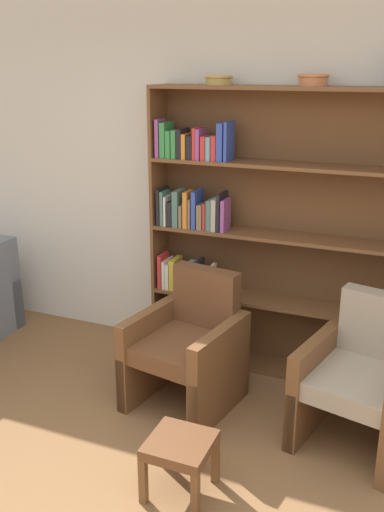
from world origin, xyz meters
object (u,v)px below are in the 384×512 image
bowl_sage (313,79)px  armchair_cushioned (362,381)px  armchair_leather (188,347)px  bowl_slate (219,79)px  footstool (180,450)px  bookshelf (270,238)px

bowl_sage → armchair_cushioned: size_ratio=0.23×
bowl_sage → armchair_leather: (-0.60, -0.66, -1.73)m
bowl_slate → footstool: (0.36, -1.52, -1.86)m
bowl_slate → bookshelf: bearing=3.2°
armchair_cushioned → footstool: 1.20m
bookshelf → armchair_cushioned: bookshelf is taller
armchair_leather → armchair_cushioned: size_ratio=1.00×
bowl_slate → footstool: bowl_slate is taller
bookshelf → armchair_cushioned: bearing=-40.9°
bowl_slate → armchair_leather: size_ratio=0.22×
armchair_leather → armchair_cushioned: same height
armchair_cushioned → bookshelf: bearing=-27.7°
bowl_sage → footstool: bearing=-100.8°
bookshelf → bowl_sage: bowl_sage is taller
bookshelf → bowl_sage: bearing=-5.2°
footstool → armchair_leather: bearing=109.9°
bowl_sage → armchair_cushioned: bearing=-50.7°
bookshelf → armchair_leather: (-0.35, -0.68, -0.62)m
bowl_slate → armchair_cushioned: (1.19, -0.66, -1.72)m
bowl_slate → footstool: size_ratio=0.58×
bowl_sage → footstool: size_ratio=0.61×
bookshelf → bowl_slate: (-0.40, -0.02, 1.10)m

